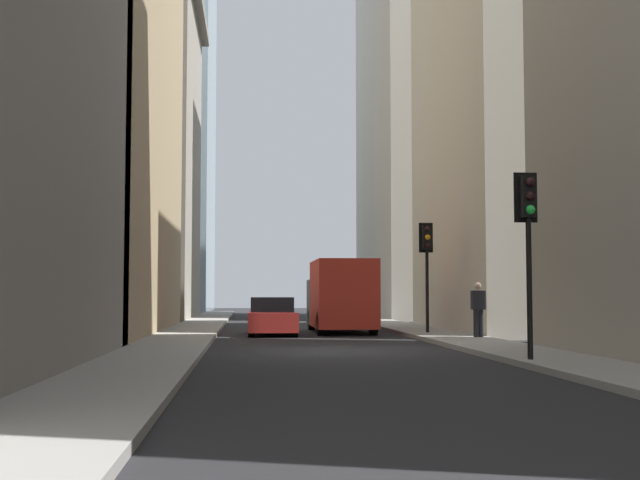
{
  "coord_description": "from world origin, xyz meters",
  "views": [
    {
      "loc": [
        -22.38,
        2.3,
        1.55
      ],
      "look_at": [
        9.02,
        -0.44,
        3.6
      ],
      "focal_mm": 46.5,
      "sensor_mm": 36.0,
      "label": 1
    }
  ],
  "objects_px": {
    "traffic_light_foreground": "(528,221)",
    "pedestrian": "(478,307)",
    "delivery_truck": "(340,296)",
    "traffic_light_midblock": "(427,251)",
    "sedan_red": "(272,317)"
  },
  "relations": [
    {
      "from": "sedan_red",
      "to": "traffic_light_foreground",
      "type": "relative_size",
      "value": 1.06
    },
    {
      "from": "traffic_light_foreground",
      "to": "traffic_light_midblock",
      "type": "distance_m",
      "value": 12.48
    },
    {
      "from": "delivery_truck",
      "to": "sedan_red",
      "type": "height_order",
      "value": "delivery_truck"
    },
    {
      "from": "traffic_light_foreground",
      "to": "pedestrian",
      "type": "distance_m",
      "value": 9.42
    },
    {
      "from": "pedestrian",
      "to": "traffic_light_foreground",
      "type": "bearing_deg",
      "value": 171.03
    },
    {
      "from": "traffic_light_foreground",
      "to": "delivery_truck",
      "type": "bearing_deg",
      "value": 8.53
    },
    {
      "from": "traffic_light_midblock",
      "to": "pedestrian",
      "type": "xyz_separation_m",
      "value": [
        -3.39,
        -0.94,
        -1.99
      ]
    },
    {
      "from": "traffic_light_midblock",
      "to": "traffic_light_foreground",
      "type": "bearing_deg",
      "value": 177.73
    },
    {
      "from": "delivery_truck",
      "to": "sedan_red",
      "type": "bearing_deg",
      "value": 124.51
    },
    {
      "from": "delivery_truck",
      "to": "traffic_light_midblock",
      "type": "distance_m",
      "value": 4.6
    },
    {
      "from": "traffic_light_foreground",
      "to": "pedestrian",
      "type": "bearing_deg",
      "value": -8.97
    },
    {
      "from": "sedan_red",
      "to": "pedestrian",
      "type": "bearing_deg",
      "value": -125.4
    },
    {
      "from": "traffic_light_midblock",
      "to": "pedestrian",
      "type": "height_order",
      "value": "traffic_light_midblock"
    },
    {
      "from": "sedan_red",
      "to": "traffic_light_foreground",
      "type": "distance_m",
      "value": 14.9
    },
    {
      "from": "delivery_truck",
      "to": "traffic_light_midblock",
      "type": "height_order",
      "value": "traffic_light_midblock"
    }
  ]
}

